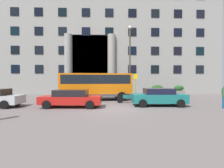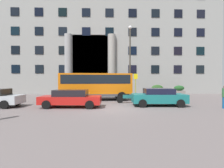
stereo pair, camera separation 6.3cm
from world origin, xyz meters
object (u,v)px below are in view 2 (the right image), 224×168
at_px(orange_minibus, 96,84).
at_px(parked_sedan_second, 71,98).
at_px(parked_compact_extra, 159,97).
at_px(bus_stop_sign, 136,83).
at_px(hedge_planter_far_west, 157,90).
at_px(motorcycle_far_end, 83,98).
at_px(hedge_planter_east, 179,90).
at_px(scooter_by_planter, 160,97).
at_px(lamppost_plaza_centre, 130,56).
at_px(hedge_planter_west, 93,90).
at_px(motorcycle_near_kerb, 128,98).
at_px(hedge_planter_entrance_right, 119,91).

xyz_separation_m(orange_minibus, parked_sedan_second, (-1.62, -4.72, -0.94)).
xyz_separation_m(orange_minibus, parked_compact_extra, (5.26, -4.21, -0.90)).
height_order(bus_stop_sign, hedge_planter_far_west, bus_stop_sign).
bearing_deg(motorcycle_far_end, hedge_planter_far_west, 31.52).
height_order(hedge_planter_east, parked_compact_extra, parked_compact_extra).
relative_size(parked_sedan_second, scooter_by_planter, 2.23).
bearing_deg(parked_sedan_second, motorcycle_far_end, 80.52).
xyz_separation_m(hedge_planter_far_west, parked_sedan_second, (-9.42, -9.53, 0.01)).
relative_size(hedge_planter_far_west, parked_sedan_second, 0.35).
relative_size(scooter_by_planter, lamppost_plaza_centre, 0.25).
xyz_separation_m(parked_sedan_second, lamppost_plaza_centre, (5.49, 7.29, 4.16)).
bearing_deg(parked_compact_extra, lamppost_plaza_centre, 103.69).
height_order(parked_sedan_second, scooter_by_planter, parked_sedan_second).
bearing_deg(lamppost_plaza_centre, hedge_planter_west, 149.70).
distance_m(hedge_planter_far_west, parked_sedan_second, 13.40).
distance_m(hedge_planter_east, parked_compact_extra, 10.99).
bearing_deg(motorcycle_near_kerb, hedge_planter_far_west, 56.03).
bearing_deg(scooter_by_planter, hedge_planter_entrance_right, 105.13).
bearing_deg(motorcycle_far_end, bus_stop_sign, 29.16).
bearing_deg(hedge_planter_east, parked_sedan_second, -141.42).
bearing_deg(hedge_planter_east, motorcycle_far_end, -148.42).
height_order(bus_stop_sign, hedge_planter_west, bus_stop_sign).
bearing_deg(parked_compact_extra, motorcycle_near_kerb, 143.86).
xyz_separation_m(hedge_planter_entrance_right, parked_compact_extra, (2.54, -9.14, 0.10)).
bearing_deg(parked_sedan_second, lamppost_plaza_centre, 55.79).
bearing_deg(hedge_planter_west, parked_compact_extra, -57.89).
relative_size(orange_minibus, parked_compact_extra, 1.72).
height_order(orange_minibus, scooter_by_planter, orange_minibus).
bearing_deg(bus_stop_sign, hedge_planter_west, 146.26).
distance_m(orange_minibus, hedge_planter_entrance_right, 5.72).
bearing_deg(motorcycle_far_end, lamppost_plaza_centre, 37.04).
relative_size(orange_minibus, motorcycle_near_kerb, 3.51).
height_order(bus_stop_sign, motorcycle_far_end, bus_stop_sign).
xyz_separation_m(hedge_planter_west, hedge_planter_far_west, (8.45, -0.40, -0.01)).
bearing_deg(hedge_planter_east, scooter_by_planter, -123.23).
bearing_deg(parked_sedan_second, hedge_planter_entrance_right, 68.53).
relative_size(parked_compact_extra, motorcycle_near_kerb, 2.03).
relative_size(orange_minibus, scooter_by_planter, 3.54).
relative_size(bus_stop_sign, parked_sedan_second, 0.60).
xyz_separation_m(bus_stop_sign, parked_compact_extra, (0.85, -6.04, -0.97)).
bearing_deg(hedge_planter_entrance_right, parked_sedan_second, -114.21).
xyz_separation_m(hedge_planter_east, lamppost_plaza_centre, (-7.01, -2.67, 4.22)).
bearing_deg(scooter_by_planter, bus_stop_sign, 102.43).
relative_size(hedge_planter_far_west, parked_compact_extra, 0.38).
bearing_deg(motorcycle_near_kerb, parked_compact_extra, -38.55).
height_order(orange_minibus, motorcycle_far_end, orange_minibus).
distance_m(hedge_planter_west, parked_compact_extra, 11.12).
distance_m(orange_minibus, motorcycle_far_end, 2.61).
bearing_deg(hedge_planter_far_west, hedge_planter_west, 177.29).
relative_size(hedge_planter_entrance_right, parked_sedan_second, 0.33).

